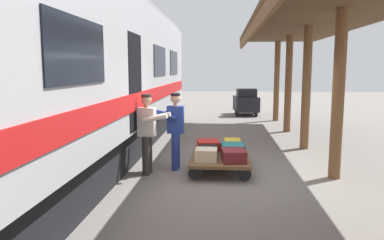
# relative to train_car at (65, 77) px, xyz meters

# --- Properties ---
(ground_plane) EXTENTS (60.00, 60.00, 0.00)m
(ground_plane) POSITION_rel_train_car_xyz_m (-3.76, -0.00, -2.06)
(ground_plane) COLOR slate
(platform_canopy) EXTENTS (3.20, 18.18, 3.56)m
(platform_canopy) POSITION_rel_train_car_xyz_m (-5.55, -0.00, 1.19)
(platform_canopy) COLOR brown
(platform_canopy) RESTS_ON ground_plane
(train_car) EXTENTS (3.02, 17.35, 4.00)m
(train_car) POSITION_rel_train_car_xyz_m (0.00, 0.00, 0.00)
(train_car) COLOR #B7BABF
(train_car) RESTS_ON ground_plane
(luggage_cart) EXTENTS (1.27, 2.02, 0.34)m
(luggage_cart) POSITION_rel_train_car_xyz_m (-3.27, -0.47, -1.77)
(luggage_cart) COLOR brown
(luggage_cart) RESTS_ON ground_plane
(suitcase_red_plastic) EXTENTS (0.59, 0.66, 0.21)m
(suitcase_red_plastic) POSITION_rel_train_car_xyz_m (-2.98, -1.02, -1.62)
(suitcase_red_plastic) COLOR #AD231E
(suitcase_red_plastic) RESTS_ON luggage_cart
(suitcase_maroon_trunk) EXTENTS (0.53, 0.66, 0.24)m
(suitcase_maroon_trunk) POSITION_rel_train_car_xyz_m (-3.55, 0.09, -1.60)
(suitcase_maroon_trunk) COLOR maroon
(suitcase_maroon_trunk) RESTS_ON luggage_cart
(suitcase_teal_softside) EXTENTS (0.54, 0.62, 0.25)m
(suitcase_teal_softside) POSITION_rel_train_car_xyz_m (-3.55, -0.47, -1.60)
(suitcase_teal_softside) COLOR #1E666B
(suitcase_teal_softside) RESTS_ON luggage_cart
(suitcase_black_hardshell) EXTENTS (0.45, 0.57, 0.18)m
(suitcase_black_hardshell) POSITION_rel_train_car_xyz_m (-2.98, -0.47, -1.64)
(suitcase_black_hardshell) COLOR black
(suitcase_black_hardshell) RESTS_ON luggage_cart
(suitcase_yellow_case) EXTENTS (0.39, 0.56, 0.24)m
(suitcase_yellow_case) POSITION_rel_train_car_xyz_m (-3.55, -1.02, -1.60)
(suitcase_yellow_case) COLOR gold
(suitcase_yellow_case) RESTS_ON luggage_cart
(suitcase_cream_canvas) EXTENTS (0.45, 0.45, 0.25)m
(suitcase_cream_canvas) POSITION_rel_train_car_xyz_m (-2.98, 0.09, -1.60)
(suitcase_cream_canvas) COLOR beige
(suitcase_cream_canvas) RESTS_ON luggage_cart
(porter_in_overalls) EXTENTS (0.67, 0.43, 1.70)m
(porter_in_overalls) POSITION_rel_train_car_xyz_m (-2.26, -0.43, -1.14)
(porter_in_overalls) COLOR navy
(porter_in_overalls) RESTS_ON ground_plane
(porter_by_door) EXTENTS (0.69, 0.46, 1.70)m
(porter_by_door) POSITION_rel_train_car_xyz_m (-1.74, -0.01, -1.14)
(porter_by_door) COLOR #332D28
(porter_by_door) RESTS_ON ground_plane
(baggage_tug) EXTENTS (1.23, 1.78, 1.30)m
(baggage_tug) POSITION_rel_train_car_xyz_m (-4.43, -10.55, -1.43)
(baggage_tug) COLOR black
(baggage_tug) RESTS_ON ground_plane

